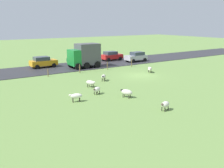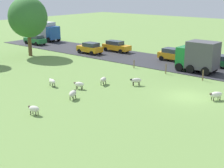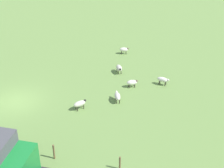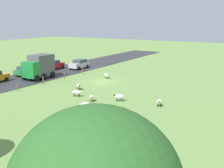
% 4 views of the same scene
% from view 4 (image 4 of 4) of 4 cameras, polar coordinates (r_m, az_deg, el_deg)
% --- Properties ---
extents(ground_plane, '(160.00, 160.00, 0.00)m').
position_cam_4_polar(ground_plane, '(41.41, -2.00, 0.46)').
color(ground_plane, '#6B8E47').
extents(road_strip, '(8.00, 80.00, 0.06)m').
position_cam_4_polar(road_strip, '(48.10, -12.98, 1.90)').
color(road_strip, '#2D2D33').
rests_on(road_strip, ground_plane).
extents(sheep_0, '(0.83, 1.08, 0.73)m').
position_cam_4_polar(sheep_0, '(31.43, -4.06, -2.66)').
color(sheep_0, silver).
rests_on(sheep_0, ground_plane).
extents(sheep_1, '(1.13, 1.06, 0.78)m').
position_cam_4_polar(sheep_1, '(36.78, -6.64, -0.34)').
color(sheep_1, beige).
rests_on(sheep_1, ground_plane).
extents(sheep_2, '(1.27, 1.07, 0.77)m').
position_cam_4_polar(sheep_2, '(43.64, -1.09, 1.78)').
color(sheep_2, silver).
rests_on(sheep_2, ground_plane).
extents(sheep_3, '(1.26, 0.84, 0.77)m').
position_cam_4_polar(sheep_3, '(33.57, -7.01, -1.65)').
color(sheep_3, beige).
rests_on(sheep_3, ground_plane).
extents(sheep_4, '(0.69, 1.07, 0.75)m').
position_cam_4_polar(sheep_4, '(30.03, 9.33, -3.50)').
color(sheep_4, silver).
rests_on(sheep_4, ground_plane).
extents(sheep_5, '(0.73, 1.21, 0.76)m').
position_cam_4_polar(sheep_5, '(28.70, -5.44, -4.09)').
color(sheep_5, silver).
rests_on(sheep_5, ground_plane).
extents(sheep_6, '(1.24, 0.94, 0.79)m').
position_cam_4_polar(sheep_6, '(31.54, 1.44, -2.50)').
color(sheep_6, beige).
rests_on(sheep_6, ground_plane).
extents(fence_post_0, '(0.12, 0.12, 1.26)m').
position_cam_4_polar(fence_post_0, '(47.25, -5.91, 2.71)').
color(fence_post_0, brown).
rests_on(fence_post_0, ground_plane).
extents(fence_post_1, '(0.12, 0.12, 1.16)m').
position_cam_4_polar(fence_post_1, '(43.81, -9.42, 1.74)').
color(fence_post_1, brown).
rests_on(fence_post_1, ground_plane).
extents(fence_post_2, '(0.12, 0.12, 1.16)m').
position_cam_4_polar(fence_post_2, '(40.57, -13.50, 0.68)').
color(fence_post_2, brown).
rests_on(fence_post_2, ground_plane).
extents(fence_post_3, '(0.12, 0.12, 1.02)m').
position_cam_4_polar(fence_post_3, '(37.60, -18.26, -0.67)').
color(fence_post_3, brown).
rests_on(fence_post_3, ground_plane).
extents(truck_0, '(2.73, 4.50, 3.58)m').
position_cam_4_polar(truck_0, '(44.17, -14.27, 3.39)').
color(truck_0, '#197F33').
rests_on(truck_0, road_strip).
extents(car_1, '(2.11, 3.81, 1.62)m').
position_cam_4_polar(car_1, '(52.26, -11.52, 3.79)').
color(car_1, red).
rests_on(car_1, road_strip).
extents(car_4, '(2.04, 3.87, 1.66)m').
position_cam_4_polar(car_4, '(52.14, -6.52, 3.96)').
color(car_4, '#B7B7BC').
rests_on(car_4, road_strip).
extents(car_5, '(2.02, 4.58, 1.52)m').
position_cam_4_polar(car_5, '(47.93, -16.41, 2.67)').
color(car_5, '#237238').
rests_on(car_5, road_strip).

